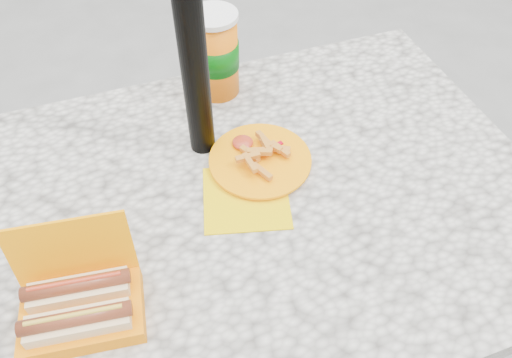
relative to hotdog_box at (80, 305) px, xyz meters
name	(u,v)px	position (x,y,z in m)	size (l,w,h in m)	color
picnic_table	(229,237)	(0.27, 0.14, -0.14)	(1.20, 0.80, 0.75)	beige
hotdog_box	(80,305)	(0.00, 0.00, 0.00)	(0.20, 0.16, 0.15)	#FB9000
fries_plate	(259,162)	(0.36, 0.21, -0.02)	(0.25, 0.27, 0.04)	#E8C100
soda_cup	(216,54)	(0.35, 0.46, 0.06)	(0.10, 0.10, 0.19)	orange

